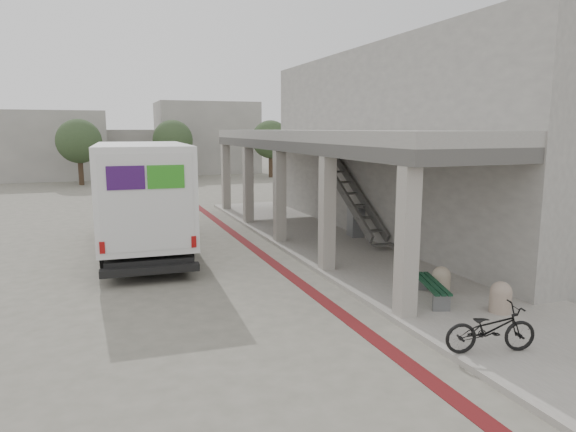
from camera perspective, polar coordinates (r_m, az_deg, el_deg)
name	(u,v)px	position (r m, az deg, el deg)	size (l,w,h in m)	color
ground	(262,285)	(13.69, -2.91, -7.66)	(120.00, 120.00, 0.00)	#615E53
bike_lane_stripe	(273,263)	(15.81, -1.65, -5.25)	(0.35, 40.00, 0.01)	#561113
sidewalk	(393,269)	(15.31, 11.58, -5.74)	(4.40, 28.00, 0.12)	gray
transit_building	(397,147)	(20.10, 11.97, 7.54)	(7.60, 17.00, 7.00)	gray
distant_backdrop	(108,145)	(48.38, -19.37, 7.50)	(28.00, 10.00, 6.50)	gray
tree_left	(79,141)	(40.49, -22.22, 7.69)	(3.20, 3.20, 4.80)	#38281C
tree_mid	(173,140)	(42.89, -12.68, 8.24)	(3.20, 3.20, 4.80)	#38281C
tree_right	(271,140)	(43.75, -1.95, 8.49)	(3.20, 3.20, 4.80)	#38281C
fedex_truck	(142,194)	(17.78, -15.89, 2.36)	(3.06, 8.60, 3.62)	black
bench	(431,287)	(12.53, 15.61, -7.63)	(0.94, 1.84, 0.42)	slate
bollard_near	(501,297)	(12.20, 22.56, -8.30)	(0.46, 0.46, 0.69)	gray
bollard_far	(441,280)	(13.12, 16.66, -6.79)	(0.44, 0.44, 0.66)	gray
utility_cabinet	(356,222)	(19.22, 7.53, -0.69)	(0.47, 0.63, 1.05)	slate
bicycle_black	(491,329)	(10.03, 21.59, -11.55)	(0.58, 1.67, 0.88)	black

